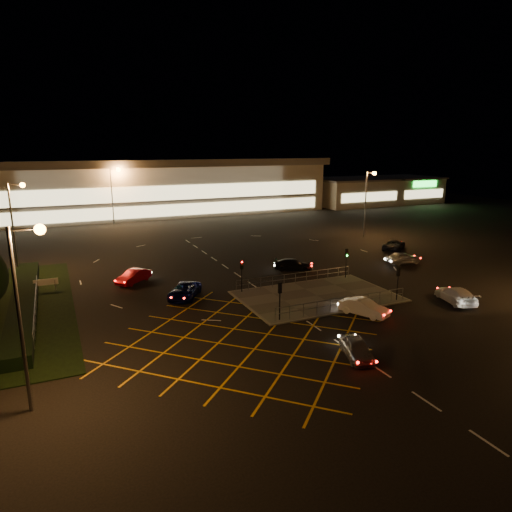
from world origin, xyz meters
name	(u,v)px	position (x,y,z in m)	size (l,w,h in m)	color
ground	(288,293)	(0.00, 0.00, 0.00)	(180.00, 180.00, 0.00)	black
pedestrian_island	(317,296)	(2.00, -2.00, 0.06)	(14.00, 9.00, 0.12)	#4C4944
hedge	(24,302)	(-23.00, 6.00, 0.50)	(2.00, 26.00, 1.00)	black
supermarket	(152,187)	(0.00, 61.95, 5.31)	(72.00, 26.50, 10.50)	beige
retail_unit_a	(352,191)	(46.00, 53.97, 3.21)	(18.80, 14.80, 6.35)	beige
retail_unit_b	(404,189)	(62.00, 53.96, 3.22)	(14.80, 14.80, 6.35)	beige
streetlight_sw	(26,293)	(-21.56, -12.00, 6.56)	(1.78, 0.56, 10.03)	slate
streetlight_nw	(16,215)	(-23.56, 18.00, 6.56)	(1.78, 0.56, 10.03)	slate
streetlight_ne	(368,195)	(24.44, 20.00, 6.56)	(1.78, 0.56, 10.03)	slate
streetlight_far_left	(114,188)	(-9.56, 48.00, 6.56)	(1.78, 0.56, 10.03)	slate
streetlight_far_right	(304,180)	(30.44, 50.00, 6.56)	(1.78, 0.56, 10.03)	slate
signal_sw	(280,293)	(-4.00, -5.99, 2.37)	(0.28, 0.30, 3.15)	black
signal_se	(398,276)	(8.00, -5.99, 2.37)	(0.28, 0.30, 3.15)	black
signal_nw	(242,269)	(-4.00, 1.99, 2.37)	(0.28, 0.30, 3.15)	black
signal_ne	(346,257)	(8.00, 1.99, 2.37)	(0.28, 0.30, 3.15)	black
car_near_silver	(357,348)	(-2.29, -13.94, 0.66)	(1.57, 3.90, 1.33)	#B3B5BA
car_queue_white	(364,307)	(3.02, -7.70, 0.68)	(1.44, 4.13, 1.36)	white
car_left_blue	(184,291)	(-9.46, 2.80, 0.67)	(2.23, 4.84, 1.34)	#0C114C
car_far_dkgrey	(293,265)	(4.54, 7.32, 0.64)	(1.78, 4.39, 1.27)	black
car_right_silver	(403,258)	(17.87, 4.36, 0.73)	(1.72, 4.27, 1.45)	#BABCC2
car_circ_red	(134,276)	(-12.94, 9.67, 0.69)	(1.46, 4.18, 1.38)	maroon
car_east_grey	(394,245)	(22.30, 11.08, 0.68)	(2.24, 4.86, 1.35)	black
car_approach_white	(456,295)	(12.64, -8.46, 0.70)	(1.96, 4.82, 1.40)	silver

